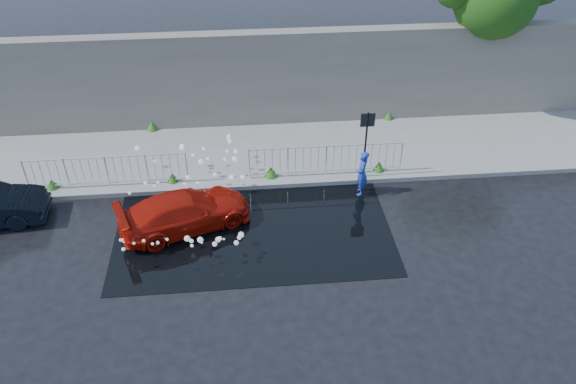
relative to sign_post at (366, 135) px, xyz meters
name	(u,v)px	position (x,y,z in m)	size (l,w,h in m)	color
ground	(237,250)	(-4.20, -3.10, -1.72)	(90.00, 90.00, 0.00)	black
pavement	(234,154)	(-4.20, 1.90, -1.65)	(30.00, 4.00, 0.15)	gray
curb	(235,187)	(-4.20, -0.10, -1.64)	(30.00, 0.25, 0.16)	gray
retaining_wall	(230,80)	(-4.20, 4.10, 0.18)	(30.00, 0.60, 3.50)	#645C54
puddle	(253,227)	(-3.70, -2.10, -1.72)	(8.00, 5.00, 0.01)	black
sign_post	(366,135)	(0.00, 0.00, 0.00)	(0.45, 0.06, 2.50)	black
railing_left	(107,170)	(-8.20, 0.25, -0.99)	(5.05, 0.05, 1.10)	silver
railing_right	(326,159)	(-1.20, 0.25, -0.99)	(5.05, 0.05, 1.10)	silver
weeds	(234,156)	(-4.19, 1.39, -1.40)	(12.17, 3.93, 0.36)	#235216
water_spray	(191,194)	(-5.51, -1.13, -1.10)	(3.60, 5.42, 1.01)	white
red_car	(185,211)	(-5.65, -1.88, -1.17)	(1.56, 3.83, 1.11)	#A21106
person	(362,173)	(-0.21, -0.71, -0.96)	(0.55, 0.36, 1.52)	#2036A3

